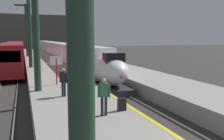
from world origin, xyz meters
The scene contains 16 objects.
platform_left centered at (-4.05, 24.75, 0.53)m, with size 4.80×110.00×1.05m, color gray.
platform_right centered at (4.05, 24.75, 0.53)m, with size 4.80×110.00×1.05m, color gray.
platform_left_safety_stripe centered at (-1.77, 24.75, 1.05)m, with size 0.20×107.80×0.01m, color yellow.
rail_main_left centered at (-0.75, 27.50, 0.06)m, with size 0.08×110.00×0.12m, color slate.
rail_main_right centered at (0.75, 27.50, 0.06)m, with size 0.08×110.00×0.12m, color slate.
rail_secondary_left centered at (-8.85, 27.50, 0.06)m, with size 0.08×110.00×0.12m, color slate.
rail_secondary_right centered at (-7.35, 27.50, 0.06)m, with size 0.08×110.00×0.12m, color slate.
highspeed_train_main centered at (0.00, 48.43, 1.98)m, with size 2.92×74.69×3.60m.
regional_train_adjacent centered at (-8.10, 38.76, 2.13)m, with size 2.85×36.60×3.80m.
station_column_far centered at (-5.90, 26.04, 6.80)m, with size 4.00×0.68×9.60m.
station_column_distant centered at (-5.90, 44.94, 6.87)m, with size 4.00×0.68×9.73m.
passenger_near_edge centered at (-3.43, 5.45, 2.04)m, with size 0.54×0.34×1.69m.
passenger_mid_platform centered at (-4.56, 9.74, 2.04)m, with size 0.42×0.44×1.69m.
rolling_suitcase centered at (-2.40, 5.87, 1.35)m, with size 0.40×0.22×0.98m.
departure_info_board centered at (-4.46, 13.73, 2.56)m, with size 0.90×0.10×2.12m.
terminus_back_wall centered at (0.00, 102.00, 7.00)m, with size 36.00×2.00×14.00m, color #4C4742.
Camera 1 is at (-6.75, -4.83, 4.49)m, focal length 39.72 mm.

